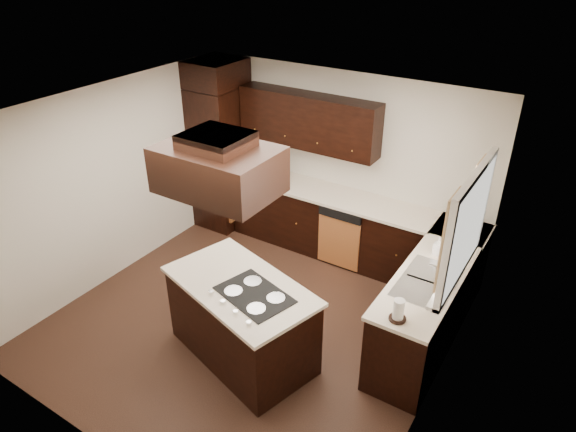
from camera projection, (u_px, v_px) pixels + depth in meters
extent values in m
cube|color=#503021|center=(254.00, 320.00, 6.05)|extent=(4.20, 4.20, 0.02)
cube|color=silver|center=(245.00, 113.00, 4.83)|extent=(4.20, 4.20, 0.02)
cube|color=beige|center=(341.00, 162.00, 7.00)|extent=(4.20, 0.02, 2.50)
cube|color=beige|center=(85.00, 348.00, 3.89)|extent=(4.20, 0.02, 2.50)
cube|color=beige|center=(114.00, 183.00, 6.43)|extent=(0.02, 4.20, 2.50)
cube|color=beige|center=(446.00, 295.00, 4.45)|extent=(0.02, 4.20, 2.50)
cube|color=black|center=(222.00, 158.00, 7.62)|extent=(0.65, 0.75, 2.12)
cube|color=#B86833|center=(240.00, 159.00, 7.43)|extent=(0.05, 0.62, 0.78)
cube|color=black|center=(330.00, 224.00, 7.15)|extent=(2.93, 0.60, 0.88)
cube|color=black|center=(432.00, 301.00, 5.65)|extent=(0.60, 2.40, 0.88)
cube|color=beige|center=(331.00, 195.00, 6.91)|extent=(2.93, 0.63, 0.04)
cube|color=beige|center=(437.00, 266.00, 5.44)|extent=(0.63, 2.40, 0.04)
cube|color=black|center=(308.00, 121.00, 6.79)|extent=(2.00, 0.34, 0.72)
cube|color=#B86833|center=(339.00, 242.00, 6.81)|extent=(0.60, 0.05, 0.72)
cube|color=white|center=(467.00, 227.00, 4.68)|extent=(0.06, 1.32, 1.12)
cube|color=white|center=(470.00, 227.00, 4.67)|extent=(0.00, 1.20, 1.00)
cube|color=beige|center=(447.00, 241.00, 4.38)|extent=(0.02, 0.34, 0.90)
cube|color=beige|center=(474.00, 202.00, 5.00)|extent=(0.02, 0.34, 0.90)
cube|color=silver|center=(428.00, 282.00, 5.16)|extent=(0.52, 0.84, 0.01)
cube|color=black|center=(242.00, 321.00, 5.36)|extent=(1.71, 1.23, 0.88)
cube|color=beige|center=(240.00, 286.00, 5.14)|extent=(1.78, 1.30, 0.04)
cube|color=black|center=(254.00, 295.00, 4.97)|extent=(0.83, 0.67, 0.01)
cube|color=black|center=(219.00, 170.00, 4.55)|extent=(1.05, 0.72, 0.42)
cube|color=black|center=(216.00, 140.00, 4.41)|extent=(0.55, 0.50, 0.13)
cylinder|color=silver|center=(255.00, 171.00, 7.43)|extent=(0.15, 0.15, 0.10)
cone|color=silver|center=(254.00, 159.00, 7.35)|extent=(0.13, 0.13, 0.26)
cube|color=black|center=(274.00, 172.00, 7.18)|extent=(0.36, 0.20, 0.29)
imported|color=white|center=(262.00, 176.00, 7.33)|extent=(0.26, 0.26, 0.06)
imported|color=white|center=(438.00, 246.00, 5.55)|extent=(0.10, 0.10, 0.21)
cylinder|color=white|center=(398.00, 310.00, 4.61)|extent=(0.12, 0.12, 0.22)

